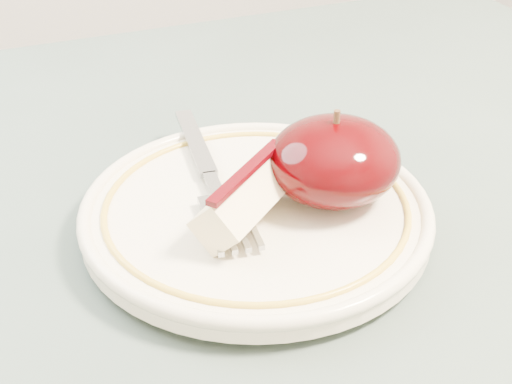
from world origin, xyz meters
name	(u,v)px	position (x,y,z in m)	size (l,w,h in m)	color
plate	(256,211)	(0.01, 0.07, 0.76)	(0.22, 0.22, 0.02)	beige
apple_half	(334,160)	(0.06, 0.06, 0.79)	(0.08, 0.08, 0.06)	black
apple_wedge	(247,198)	(-0.01, 0.05, 0.79)	(0.08, 0.08, 0.04)	beige
fork	(210,176)	(-0.01, 0.10, 0.77)	(0.04, 0.18, 0.00)	#96999E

